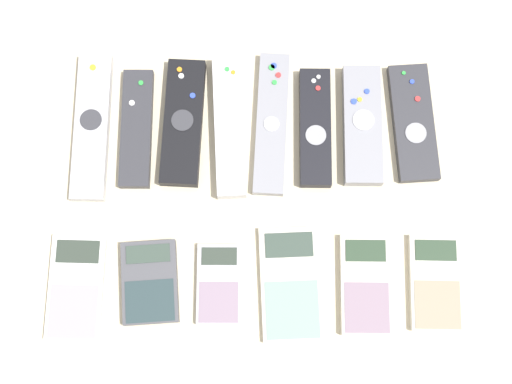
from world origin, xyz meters
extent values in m
plane|color=beige|center=(0.00, 0.00, 0.00)|extent=(3.00, 3.00, 0.00)
cube|color=#B7B7BC|center=(-0.24, 0.13, 0.01)|extent=(0.05, 0.22, 0.02)
cylinder|color=#38383D|center=(-0.24, 0.14, 0.02)|extent=(0.03, 0.03, 0.00)
cylinder|color=silver|center=(-0.24, 0.17, 0.02)|extent=(0.01, 0.01, 0.00)
cylinder|color=silver|center=(-0.22, 0.21, 0.02)|extent=(0.01, 0.01, 0.00)
cylinder|color=yellow|center=(-0.24, 0.22, 0.02)|extent=(0.01, 0.01, 0.00)
cube|color=#333338|center=(-0.17, 0.13, 0.01)|extent=(0.05, 0.18, 0.02)
cylinder|color=silver|center=(-0.18, 0.16, 0.02)|extent=(0.01, 0.01, 0.00)
cylinder|color=green|center=(-0.16, 0.19, 0.02)|extent=(0.01, 0.01, 0.00)
cube|color=black|center=(-0.10, 0.14, 0.01)|extent=(0.06, 0.19, 0.02)
cylinder|color=#38383D|center=(-0.10, 0.13, 0.02)|extent=(0.03, 0.03, 0.00)
cylinder|color=silver|center=(-0.11, 0.20, 0.02)|extent=(0.01, 0.01, 0.00)
cylinder|color=orange|center=(-0.11, 0.21, 0.02)|extent=(0.01, 0.01, 0.00)
cylinder|color=blue|center=(-0.09, 0.17, 0.02)|extent=(0.01, 0.01, 0.00)
cube|color=silver|center=(-0.04, 0.13, 0.01)|extent=(0.05, 0.21, 0.02)
cylinder|color=orange|center=(-0.03, 0.21, 0.02)|extent=(0.01, 0.01, 0.00)
cylinder|color=green|center=(-0.04, 0.21, 0.02)|extent=(0.01, 0.01, 0.00)
cube|color=gray|center=(0.03, 0.13, 0.01)|extent=(0.06, 0.21, 0.02)
cylinder|color=silver|center=(0.02, 0.13, 0.02)|extent=(0.02, 0.02, 0.00)
cylinder|color=green|center=(0.03, 0.22, 0.02)|extent=(0.01, 0.01, 0.00)
cylinder|color=green|center=(0.03, 0.19, 0.02)|extent=(0.01, 0.01, 0.00)
cylinder|color=red|center=(0.04, 0.20, 0.02)|extent=(0.01, 0.01, 0.00)
cylinder|color=blue|center=(0.03, 0.22, 0.02)|extent=(0.01, 0.01, 0.00)
cube|color=black|center=(0.09, 0.13, 0.01)|extent=(0.05, 0.17, 0.02)
cylinder|color=#99999E|center=(0.09, 0.11, 0.02)|extent=(0.03, 0.03, 0.00)
cylinder|color=silver|center=(0.09, 0.20, 0.02)|extent=(0.01, 0.01, 0.00)
cylinder|color=red|center=(0.09, 0.18, 0.02)|extent=(0.01, 0.01, 0.00)
cylinder|color=silver|center=(0.09, 0.19, 0.02)|extent=(0.01, 0.01, 0.00)
cube|color=gray|center=(0.16, 0.13, 0.01)|extent=(0.06, 0.18, 0.02)
cylinder|color=silver|center=(0.16, 0.13, 0.02)|extent=(0.03, 0.03, 0.00)
cylinder|color=blue|center=(0.14, 0.16, 0.02)|extent=(0.01, 0.01, 0.00)
cylinder|color=yellow|center=(0.15, 0.16, 0.02)|extent=(0.01, 0.01, 0.00)
cylinder|color=blue|center=(0.16, 0.18, 0.02)|extent=(0.01, 0.01, 0.00)
cube|color=#333338|center=(0.23, 0.13, 0.01)|extent=(0.07, 0.18, 0.02)
cylinder|color=#99999E|center=(0.23, 0.11, 0.02)|extent=(0.03, 0.03, 0.00)
cylinder|color=red|center=(0.24, 0.17, 0.02)|extent=(0.01, 0.01, 0.00)
cylinder|color=green|center=(0.22, 0.21, 0.02)|extent=(0.01, 0.01, 0.00)
cylinder|color=blue|center=(0.23, 0.19, 0.02)|extent=(0.01, 0.01, 0.00)
cube|color=silver|center=(-0.25, -0.10, 0.01)|extent=(0.08, 0.15, 0.01)
cube|color=#333D33|center=(-0.25, -0.05, 0.01)|extent=(0.06, 0.03, 0.00)
cube|color=#AE97A7|center=(-0.25, -0.13, 0.01)|extent=(0.07, 0.07, 0.00)
cube|color=#4C4C51|center=(-0.15, -0.09, 0.01)|extent=(0.08, 0.12, 0.02)
cube|color=#38473D|center=(-0.15, -0.06, 0.02)|extent=(0.06, 0.03, 0.00)
cube|color=#2A3B3E|center=(-0.14, -0.12, 0.02)|extent=(0.07, 0.06, 0.00)
cube|color=#B2B2B7|center=(-0.05, -0.10, 0.01)|extent=(0.06, 0.11, 0.01)
cube|color=#333D33|center=(-0.05, -0.06, 0.01)|extent=(0.05, 0.02, 0.00)
cube|color=gray|center=(-0.05, -0.12, 0.01)|extent=(0.05, 0.06, 0.00)
cube|color=beige|center=(0.05, -0.10, 0.01)|extent=(0.09, 0.16, 0.01)
cube|color=#38473D|center=(0.05, -0.04, 0.01)|extent=(0.07, 0.04, 0.00)
cube|color=gray|center=(0.05, -0.13, 0.01)|extent=(0.08, 0.08, 0.00)
cube|color=beige|center=(0.15, -0.10, 0.01)|extent=(0.07, 0.14, 0.02)
cube|color=#2D422D|center=(0.15, -0.05, 0.02)|extent=(0.06, 0.03, 0.00)
cube|color=gray|center=(0.15, -0.13, 0.02)|extent=(0.06, 0.07, 0.00)
cube|color=beige|center=(0.25, -0.10, 0.01)|extent=(0.08, 0.13, 0.01)
cube|color=#2D422D|center=(0.25, -0.05, 0.01)|extent=(0.06, 0.03, 0.00)
cube|color=gray|center=(0.25, -0.13, 0.01)|extent=(0.06, 0.07, 0.00)
camera|label=1|loc=(0.00, -0.18, 1.00)|focal=50.00mm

